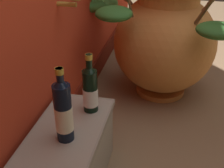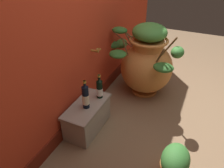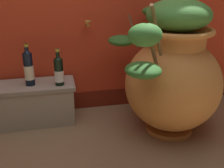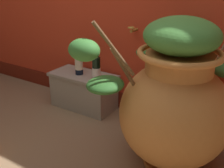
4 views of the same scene
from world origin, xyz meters
TOP-DOWN VIEW (x-y plane):
  - terracotta_urn at (0.56, 0.58)m, footprint 0.82×1.11m
  - stone_ledge at (-0.44, 0.93)m, footprint 0.62×0.31m
  - wine_bottle_left at (-0.48, 0.91)m, footprint 0.07×0.07m
  - wine_bottle_middle at (-0.25, 0.87)m, footprint 0.07×0.07m

SIDE VIEW (x-z plane):
  - stone_ledge at x=-0.44m, z-range 0.01..0.35m
  - wine_bottle_middle at x=-0.25m, z-range 0.30..0.60m
  - terracotta_urn at x=0.56m, z-range -0.03..0.97m
  - wine_bottle_left at x=-0.48m, z-range 0.31..0.64m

